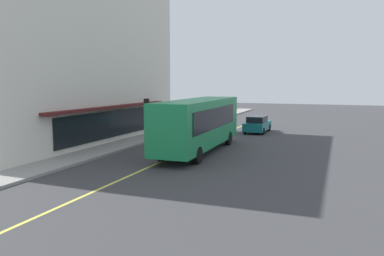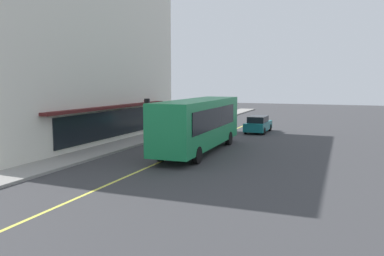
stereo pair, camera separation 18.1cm
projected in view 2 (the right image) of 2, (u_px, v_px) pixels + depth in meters
ground at (187, 150)px, 26.48m from camera, size 120.00×120.00×0.00m
sidewalk at (122, 145)px, 28.34m from camera, size 80.00×2.42×0.15m
lane_centre_stripe at (187, 150)px, 26.48m from camera, size 36.00×0.16×0.01m
storefront_building at (64, 47)px, 30.08m from camera, size 21.55×9.09×14.78m
bus at (199, 122)px, 25.58m from camera, size 11.18×2.77×3.50m
traffic_light at (147, 109)px, 30.46m from camera, size 0.30×0.52×3.20m
car_teal at (258, 124)px, 35.78m from camera, size 4.33×1.92×1.52m
pedestrian_near_storefront at (169, 119)px, 35.98m from camera, size 0.34×0.34×1.77m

